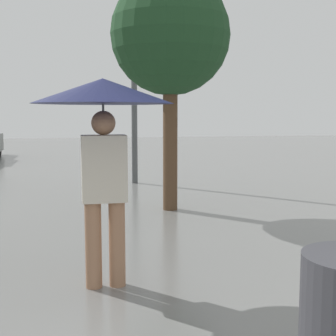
% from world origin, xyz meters
% --- Properties ---
extents(pedestrian, '(1.22, 1.22, 1.84)m').
position_xyz_m(pedestrian, '(0.37, 3.34, 1.53)').
color(pedestrian, '#9E7051').
rests_on(pedestrian, ground_plane).
extents(tree, '(1.86, 1.86, 3.68)m').
position_xyz_m(tree, '(1.64, 6.54, 2.72)').
color(tree, brown).
rests_on(tree, ground_plane).
extents(street_lamp, '(0.38, 0.38, 5.08)m').
position_xyz_m(street_lamp, '(1.47, 9.54, 3.45)').
color(street_lamp, '#515456').
rests_on(street_lamp, ground_plane).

